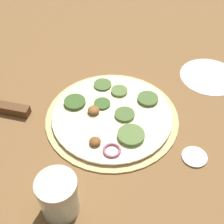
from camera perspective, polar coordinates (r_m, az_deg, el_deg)
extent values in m
plane|color=brown|center=(0.62, 0.00, -1.06)|extent=(3.00, 3.00, 0.00)
cylinder|color=#D6B77A|center=(0.61, 0.00, -0.86)|extent=(0.26, 0.26, 0.01)
cylinder|color=beige|center=(0.61, 0.00, -0.52)|extent=(0.23, 0.23, 0.00)
cylinder|color=#567538|center=(0.65, 1.34, 3.85)|extent=(0.03, 0.03, 0.01)
cylinder|color=#47662D|center=(0.61, 2.37, -0.18)|extent=(0.04, 0.04, 0.01)
cylinder|color=#385B23|center=(0.63, -6.82, 1.81)|extent=(0.04, 0.04, 0.01)
cylinder|color=#567538|center=(0.57, 3.50, -4.24)|extent=(0.05, 0.05, 0.01)
cylinder|color=#385B23|center=(0.63, -1.82, 1.54)|extent=(0.03, 0.03, 0.00)
ellipsoid|color=brown|center=(0.60, -3.48, 0.03)|extent=(0.02, 0.02, 0.01)
cylinder|color=#47662D|center=(0.67, -1.73, 5.02)|extent=(0.04, 0.04, 0.00)
ellipsoid|color=brown|center=(0.56, -3.13, -5.40)|extent=(0.02, 0.02, 0.01)
cylinder|color=#47662D|center=(0.64, 6.56, 2.41)|extent=(0.04, 0.04, 0.01)
torus|color=#A34C70|center=(0.55, -0.03, -7.04)|extent=(0.03, 0.03, 0.00)
cube|color=brown|center=(0.66, -18.81, 0.69)|extent=(0.03, 0.10, 0.02)
cylinder|color=silver|center=(0.48, -9.67, -15.26)|extent=(0.06, 0.06, 0.06)
cylinder|color=beige|center=(0.45, -10.23, -13.03)|extent=(0.06, 0.06, 0.01)
cylinder|color=beige|center=(0.57, 14.87, -7.83)|extent=(0.04, 0.04, 0.01)
cylinder|color=white|center=(0.74, 17.38, 6.27)|extent=(0.13, 0.13, 0.00)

